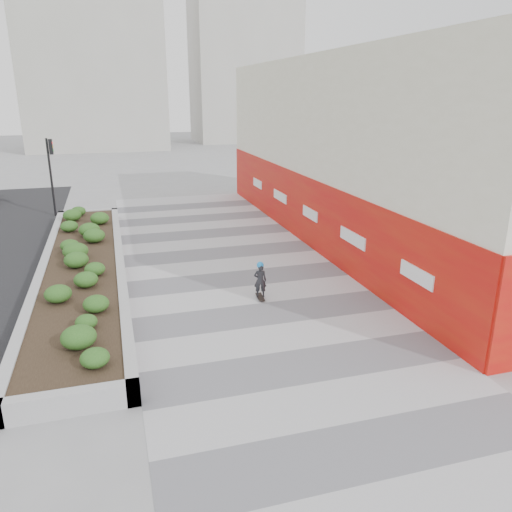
% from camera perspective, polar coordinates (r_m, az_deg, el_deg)
% --- Properties ---
extents(ground, '(160.00, 160.00, 0.00)m').
position_cam_1_polar(ground, '(13.87, 3.40, -9.59)').
color(ground, gray).
rests_on(ground, ground).
extents(walkway, '(8.00, 36.00, 0.01)m').
position_cam_1_polar(walkway, '(16.44, -0.12, -4.94)').
color(walkway, '#A8A8AD').
rests_on(walkway, ground).
extents(building, '(6.04, 24.08, 8.00)m').
position_cam_1_polar(building, '(23.51, 12.50, 11.64)').
color(building, beige).
rests_on(building, ground).
extents(planter, '(3.00, 18.00, 0.90)m').
position_cam_1_polar(planter, '(19.53, -19.25, -0.92)').
color(planter, '#9E9EA0').
rests_on(planter, ground).
extents(traffic_signal_near, '(0.33, 0.28, 4.20)m').
position_cam_1_polar(traffic_signal_near, '(29.42, -22.38, 9.54)').
color(traffic_signal_near, black).
rests_on(traffic_signal_near, ground).
extents(distant_bldg_north_l, '(16.00, 12.00, 20.00)m').
position_cam_1_polar(distant_bldg_north_l, '(66.64, -18.13, 20.26)').
color(distant_bldg_north_l, '#ADAAA3').
rests_on(distant_bldg_north_l, ground).
extents(distant_bldg_north_r, '(14.00, 10.00, 24.00)m').
position_cam_1_polar(distant_bldg_north_r, '(74.29, -1.39, 22.31)').
color(distant_bldg_north_r, '#ADAAA3').
rests_on(distant_bldg_north_r, ground).
extents(manhole_cover, '(0.44, 0.44, 0.01)m').
position_cam_1_polar(manhole_cover, '(16.58, 1.55, -4.75)').
color(manhole_cover, '#595654').
rests_on(manhole_cover, ground).
extents(skateboarder, '(0.47, 0.74, 1.29)m').
position_cam_1_polar(skateboarder, '(16.24, 0.48, -2.77)').
color(skateboarder, beige).
rests_on(skateboarder, ground).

